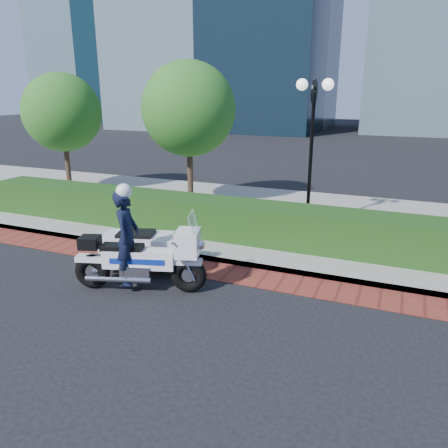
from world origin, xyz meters
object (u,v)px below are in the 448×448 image
at_px(tree_a, 62,113).
at_px(tree_b, 189,109).
at_px(police_motorcycle, 139,248).
at_px(lamppost, 312,131).

distance_m(tree_a, tree_b, 5.50).
xyz_separation_m(tree_a, police_motorcycle, (7.39, -6.16, -2.44)).
height_order(lamppost, tree_b, tree_b).
height_order(tree_a, tree_b, tree_b).
distance_m(lamppost, tree_a, 10.09).
bearing_deg(lamppost, police_motorcycle, -118.25).
relative_size(tree_a, police_motorcycle, 1.60).
distance_m(tree_a, police_motorcycle, 9.92).
bearing_deg(tree_a, police_motorcycle, -39.83).
distance_m(tree_b, police_motorcycle, 6.97).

